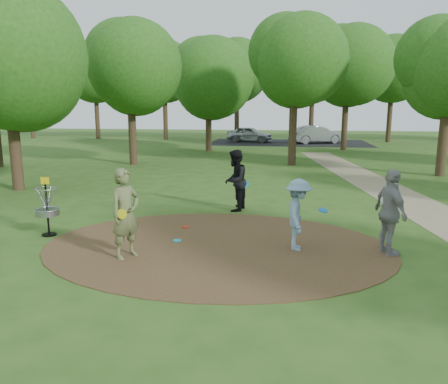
# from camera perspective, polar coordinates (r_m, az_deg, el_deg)

# --- Properties ---
(ground) EXTENTS (100.00, 100.00, 0.00)m
(ground) POSITION_cam_1_polar(r_m,az_deg,el_deg) (10.61, -0.89, -7.10)
(ground) COLOR #2D5119
(ground) RESTS_ON ground
(dirt_clearing) EXTENTS (8.40, 8.40, 0.02)m
(dirt_clearing) POSITION_cam_1_polar(r_m,az_deg,el_deg) (10.61, -0.89, -7.05)
(dirt_clearing) COLOR #47301C
(dirt_clearing) RESTS_ON ground
(parking_lot) EXTENTS (14.00, 8.00, 0.01)m
(parking_lot) POSITION_cam_1_polar(r_m,az_deg,el_deg) (40.10, 8.51, 6.40)
(parking_lot) COLOR black
(parking_lot) RESTS_ON ground
(player_observer_with_disc) EXTENTS (0.80, 0.88, 2.01)m
(player_observer_with_disc) POSITION_cam_1_polar(r_m,az_deg,el_deg) (9.84, -12.74, -2.76)
(player_observer_with_disc) COLOR #5C673B
(player_observer_with_disc) RESTS_ON ground
(player_throwing_with_disc) EXTENTS (1.05, 1.11, 1.69)m
(player_throwing_with_disc) POSITION_cam_1_polar(r_m,az_deg,el_deg) (10.29, 9.64, -2.96)
(player_throwing_with_disc) COLOR #7D9FBB
(player_throwing_with_disc) RESTS_ON ground
(player_walking_with_disc) EXTENTS (0.88, 1.06, 1.96)m
(player_walking_with_disc) POSITION_cam_1_polar(r_m,az_deg,el_deg) (13.94, 1.46, 1.52)
(player_walking_with_disc) COLOR black
(player_walking_with_disc) RESTS_ON ground
(player_waiting_with_disc) EXTENTS (0.82, 1.24, 1.96)m
(player_waiting_with_disc) POSITION_cam_1_polar(r_m,az_deg,el_deg) (10.46, 20.91, -2.54)
(player_waiting_with_disc) COLOR gray
(player_waiting_with_disc) RESTS_ON ground
(disc_ground_cyan) EXTENTS (0.22, 0.22, 0.02)m
(disc_ground_cyan) POSITION_cam_1_polar(r_m,az_deg,el_deg) (11.01, -6.15, -6.32)
(disc_ground_cyan) COLOR #16A1B6
(disc_ground_cyan) RESTS_ON dirt_clearing
(disc_ground_red) EXTENTS (0.22, 0.22, 0.02)m
(disc_ground_red) POSITION_cam_1_polar(r_m,az_deg,el_deg) (12.18, -5.00, -4.56)
(disc_ground_red) COLOR red
(disc_ground_red) RESTS_ON dirt_clearing
(car_left) EXTENTS (4.34, 2.27, 1.41)m
(car_left) POSITION_cam_1_polar(r_m,az_deg,el_deg) (40.51, 3.37, 7.54)
(car_left) COLOR #A9ACB1
(car_left) RESTS_ON ground
(car_right) EXTENTS (5.03, 3.37, 1.57)m
(car_right) POSITION_cam_1_polar(r_m,az_deg,el_deg) (39.72, 12.02, 7.36)
(car_right) COLOR #929399
(car_right) RESTS_ON ground
(disc_golf_basket) EXTENTS (0.63, 0.63, 1.54)m
(disc_golf_basket) POSITION_cam_1_polar(r_m,az_deg,el_deg) (12.15, -22.15, -1.30)
(disc_golf_basket) COLOR black
(disc_golf_basket) RESTS_ON ground
(tree_ring) EXTENTS (37.01, 45.38, 8.90)m
(tree_ring) POSITION_cam_1_polar(r_m,az_deg,el_deg) (20.06, 6.90, 16.22)
(tree_ring) COLOR #332316
(tree_ring) RESTS_ON ground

